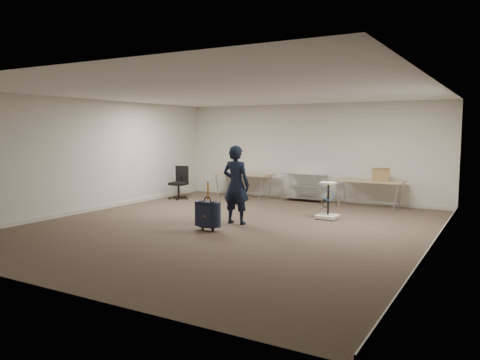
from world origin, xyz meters
The scene contains 10 objects.
ground centered at (0.00, 0.00, 0.00)m, with size 9.00×9.00×0.00m, color #413627.
room_shell centered at (0.00, 1.38, 0.05)m, with size 8.00×9.00×9.00m.
folding_table_left centered at (-1.90, 3.95, 0.68)m, with size 1.80×0.75×0.73m.
folding_table_right centered at (1.90, 3.95, 0.68)m, with size 1.80×0.75×0.73m.
wire_shelf centered at (0.00, 4.20, 0.44)m, with size 1.22×0.47×0.80m.
person centered at (-0.04, 0.35, 0.85)m, with size 0.62×0.41×1.71m, color black.
suitcase centered at (-0.16, -0.58, 0.34)m, with size 0.38×0.24×1.00m.
office_chair centered at (-3.40, 2.73, 0.30)m, with size 0.59×0.59×0.98m.
equipment_cart centered at (1.50, 1.87, 0.22)m, with size 0.47×0.47×0.85m.
cardboard_box centered at (2.20, 3.92, 0.89)m, with size 0.43×0.32×0.32m, color #996947.
Camera 1 is at (5.05, -8.32, 2.02)m, focal length 35.00 mm.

